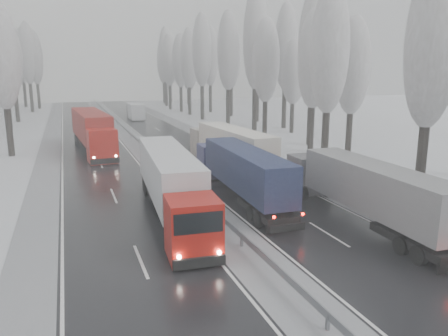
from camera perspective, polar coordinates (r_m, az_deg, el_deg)
carriageway_right at (r=41.00m, az=-0.37°, el=-0.07°), size 7.50×200.00×0.03m
carriageway_left at (r=38.87m, az=-15.13°, el=-1.21°), size 7.50×200.00×0.03m
median_slush at (r=39.60m, az=-7.55°, el=-0.62°), size 3.00×200.00×0.04m
shoulder_right at (r=42.87m, az=5.87°, el=0.43°), size 2.40×200.00×0.04m
shoulder_left at (r=38.82m, az=-22.42°, el=-1.75°), size 2.40×200.00×0.04m
median_guardrail at (r=39.46m, az=-7.57°, el=0.19°), size 0.12×200.00×0.76m
tree_16 at (r=32.95m, az=25.63°, el=14.32°), size 3.60×3.60×16.53m
tree_18 at (r=41.50m, az=13.61°, el=14.60°), size 3.60×3.60×16.58m
tree_19 at (r=47.89m, az=16.49°, el=12.58°), size 3.60×3.60×14.57m
tree_20 at (r=50.17m, az=11.68°, el=13.63°), size 3.60×3.60×15.71m
tree_21 at (r=54.81m, az=11.58°, el=15.47°), size 3.60×3.60×18.62m
tree_22 at (r=58.96m, az=5.50°, el=13.72°), size 3.60×3.60×15.86m
tree_23 at (r=65.37m, az=9.04°, el=12.21°), size 3.60×3.60×13.55m
tree_24 at (r=64.38m, az=4.15°, el=16.26°), size 3.60×3.60×20.49m
tree_25 at (r=70.94m, az=8.08°, el=15.29°), size 3.60×3.60×19.44m
tree_26 at (r=73.68m, az=0.54°, el=14.97°), size 3.60×3.60×18.78m
tree_27 at (r=80.07m, az=4.46°, el=14.21°), size 3.60×3.60×17.62m
tree_28 at (r=83.42m, az=-2.93°, el=15.04°), size 3.60×3.60×19.62m
tree_29 at (r=89.56m, az=0.96°, el=14.26°), size 3.60×3.60×18.11m
tree_30 at (r=92.80m, az=-4.60°, el=14.07°), size 3.60×3.60×17.86m
tree_31 at (r=98.35m, az=-1.82°, el=14.28°), size 3.60×3.60×18.58m
tree_32 at (r=100.06m, az=-5.74°, el=13.74°), size 3.60×3.60×17.33m
tree_33 at (r=104.71m, az=-4.56°, el=12.65°), size 3.60×3.60×14.33m
tree_34 at (r=106.76m, az=-7.19°, el=13.73°), size 3.60×3.60×17.63m
tree_35 at (r=113.01m, az=-2.97°, el=13.93°), size 3.60×3.60×18.25m
tree_36 at (r=116.69m, az=-7.68°, el=14.41°), size 3.60×3.60×20.23m
tree_37 at (r=122.19m, az=-4.77°, el=13.24°), size 3.60×3.60×16.37m
tree_38 at (r=127.33m, az=-7.94°, el=13.59°), size 3.60×3.60×17.97m
tree_39 at (r=131.83m, az=-7.07°, el=13.08°), size 3.60×3.60×16.19m
tree_62 at (r=51.79m, az=-27.07°, el=12.75°), size 3.60×3.60×16.04m
tree_68 at (r=77.31m, az=-26.87°, el=12.54°), size 3.60×3.60×16.65m
tree_70 at (r=87.32m, az=-25.96°, el=12.66°), size 3.60×3.60×17.09m
tree_72 at (r=96.86m, az=-26.90°, el=11.68°), size 3.60×3.60×15.11m
tree_74 at (r=107.34m, az=-24.30°, el=13.44°), size 3.60×3.60×19.68m
tree_76 at (r=116.63m, az=-23.44°, el=13.00°), size 3.60×3.60×18.55m
tree_77 at (r=120.99m, az=-25.92°, el=11.44°), size 3.60×3.60×14.32m
tree_78 at (r=123.44m, az=-24.96°, el=13.08°), size 3.60×3.60×19.55m
tree_79 at (r=127.63m, az=-26.02°, el=12.22°), size 3.60×3.60×17.07m
truck_grey_tarp at (r=27.25m, az=17.69°, el=-2.44°), size 2.74×14.75×3.76m
truck_blue_box at (r=30.86m, az=2.13°, el=-0.15°), size 2.79×14.70×3.75m
truck_cream_box at (r=40.69m, az=0.74°, el=3.05°), size 3.30×15.20×3.87m
box_truck_distant at (r=84.95m, az=-11.49°, el=7.27°), size 2.60×8.14×3.03m
truck_red_white at (r=27.21m, az=-6.94°, el=-1.61°), size 3.63×15.84×4.03m
truck_red_red at (r=51.12m, az=-16.83°, el=4.87°), size 3.98×17.62×4.49m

